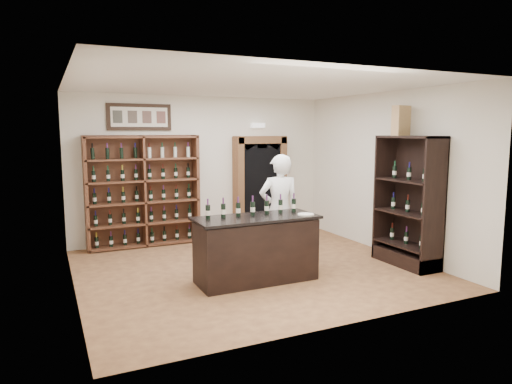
# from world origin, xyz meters

# --- Properties ---
(floor) EXTENTS (5.50, 5.50, 0.00)m
(floor) POSITION_xyz_m (0.00, 0.00, 0.00)
(floor) COLOR #9B683E
(floor) RESTS_ON ground
(ceiling) EXTENTS (5.50, 5.50, 0.00)m
(ceiling) POSITION_xyz_m (0.00, 0.00, 3.00)
(ceiling) COLOR white
(ceiling) RESTS_ON wall_back
(wall_back) EXTENTS (5.50, 0.04, 3.00)m
(wall_back) POSITION_xyz_m (0.00, 2.50, 1.50)
(wall_back) COLOR silver
(wall_back) RESTS_ON ground
(wall_left) EXTENTS (0.04, 5.00, 3.00)m
(wall_left) POSITION_xyz_m (-2.75, 0.00, 1.50)
(wall_left) COLOR silver
(wall_left) RESTS_ON ground
(wall_right) EXTENTS (0.04, 5.00, 3.00)m
(wall_right) POSITION_xyz_m (2.75, 0.00, 1.50)
(wall_right) COLOR silver
(wall_right) RESTS_ON ground
(wine_shelf) EXTENTS (2.20, 0.38, 2.20)m
(wine_shelf) POSITION_xyz_m (-1.30, 2.33, 1.10)
(wine_shelf) COLOR brown
(wine_shelf) RESTS_ON ground
(framed_picture) EXTENTS (1.25, 0.04, 0.52)m
(framed_picture) POSITION_xyz_m (-1.30, 2.47, 2.55)
(framed_picture) COLOR black
(framed_picture) RESTS_ON wall_back
(arched_doorway) EXTENTS (1.17, 0.35, 2.17)m
(arched_doorway) POSITION_xyz_m (1.25, 2.33, 1.14)
(arched_doorway) COLOR black
(arched_doorway) RESTS_ON ground
(emergency_light) EXTENTS (0.30, 0.10, 0.10)m
(emergency_light) POSITION_xyz_m (1.25, 2.42, 2.40)
(emergency_light) COLOR white
(emergency_light) RESTS_ON wall_back
(tasting_counter) EXTENTS (1.88, 0.78, 1.00)m
(tasting_counter) POSITION_xyz_m (-0.20, -0.60, 0.49)
(tasting_counter) COLOR black
(tasting_counter) RESTS_ON ground
(counter_bottle_0) EXTENTS (0.07, 0.07, 0.30)m
(counter_bottle_0) POSITION_xyz_m (-0.92, -0.47, 1.11)
(counter_bottle_0) COLOR black
(counter_bottle_0) RESTS_ON tasting_counter
(counter_bottle_1) EXTENTS (0.07, 0.07, 0.30)m
(counter_bottle_1) POSITION_xyz_m (-0.68, -0.47, 1.11)
(counter_bottle_1) COLOR black
(counter_bottle_1) RESTS_ON tasting_counter
(counter_bottle_2) EXTENTS (0.07, 0.07, 0.30)m
(counter_bottle_2) POSITION_xyz_m (-0.44, -0.47, 1.11)
(counter_bottle_2) COLOR black
(counter_bottle_2) RESTS_ON tasting_counter
(counter_bottle_3) EXTENTS (0.07, 0.07, 0.30)m
(counter_bottle_3) POSITION_xyz_m (-0.20, -0.47, 1.11)
(counter_bottle_3) COLOR black
(counter_bottle_3) RESTS_ON tasting_counter
(counter_bottle_4) EXTENTS (0.07, 0.07, 0.30)m
(counter_bottle_4) POSITION_xyz_m (0.04, -0.47, 1.11)
(counter_bottle_4) COLOR black
(counter_bottle_4) RESTS_ON tasting_counter
(counter_bottle_5) EXTENTS (0.07, 0.07, 0.30)m
(counter_bottle_5) POSITION_xyz_m (0.28, -0.47, 1.11)
(counter_bottle_5) COLOR black
(counter_bottle_5) RESTS_ON tasting_counter
(counter_bottle_6) EXTENTS (0.07, 0.07, 0.30)m
(counter_bottle_6) POSITION_xyz_m (0.52, -0.47, 1.11)
(counter_bottle_6) COLOR black
(counter_bottle_6) RESTS_ON tasting_counter
(side_cabinet) EXTENTS (0.48, 1.20, 2.20)m
(side_cabinet) POSITION_xyz_m (2.52, -0.90, 0.75)
(side_cabinet) COLOR black
(side_cabinet) RESTS_ON ground
(shopkeeper) EXTENTS (0.77, 0.59, 1.89)m
(shopkeeper) POSITION_xyz_m (0.52, 0.02, 0.95)
(shopkeeper) COLOR white
(shopkeeper) RESTS_ON ground
(plate) EXTENTS (0.25, 0.25, 0.02)m
(plate) POSITION_xyz_m (0.54, -0.81, 1.01)
(plate) COLOR silver
(plate) RESTS_ON tasting_counter
(wine_crate) EXTENTS (0.38, 0.23, 0.50)m
(wine_crate) POSITION_xyz_m (2.46, -0.69, 2.45)
(wine_crate) COLOR tan
(wine_crate) RESTS_ON side_cabinet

